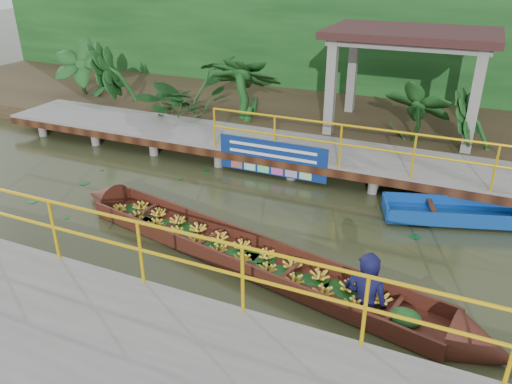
% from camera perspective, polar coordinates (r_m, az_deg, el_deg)
% --- Properties ---
extents(ground, '(80.00, 80.00, 0.00)m').
position_cam_1_polar(ground, '(10.45, -6.28, -3.07)').
color(ground, '#2A2E17').
rests_on(ground, ground).
extents(land_strip, '(30.00, 8.00, 0.45)m').
position_cam_1_polar(land_strip, '(16.78, 6.52, 8.91)').
color(land_strip, '#322619').
rests_on(land_strip, ground).
extents(far_dock, '(16.00, 2.06, 1.66)m').
position_cam_1_polar(far_dock, '(13.05, 1.14, 5.36)').
color(far_dock, slate).
rests_on(far_dock, ground).
extents(near_dock, '(18.00, 2.40, 1.73)m').
position_cam_1_polar(near_dock, '(7.02, -16.66, -17.55)').
color(near_dock, slate).
rests_on(near_dock, ground).
extents(pavilion, '(4.40, 3.00, 3.00)m').
position_cam_1_polar(pavilion, '(14.45, 17.34, 15.84)').
color(pavilion, slate).
rests_on(pavilion, ground).
extents(foliage_backdrop, '(30.00, 0.80, 4.00)m').
position_cam_1_polar(foliage_backdrop, '(18.73, 9.23, 16.07)').
color(foliage_backdrop, '#133B15').
rests_on(foliage_backdrop, ground).
extents(vendor_boat, '(8.86, 2.69, 2.27)m').
position_cam_1_polar(vendor_boat, '(8.60, 1.67, -7.34)').
color(vendor_boat, '#3C1810').
rests_on(vendor_boat, ground).
extents(moored_blue_boat, '(3.46, 1.81, 0.80)m').
position_cam_1_polar(moored_blue_boat, '(11.33, 25.78, -2.46)').
color(moored_blue_boat, '#0D3D97').
rests_on(moored_blue_boat, ground).
extents(blue_banner, '(2.75, 0.04, 0.86)m').
position_cam_1_polar(blue_banner, '(12.00, 1.86, 3.91)').
color(blue_banner, navy).
rests_on(blue_banner, ground).
extents(tropical_plants, '(14.37, 1.37, 1.71)m').
position_cam_1_polar(tropical_plants, '(15.14, -2.35, 11.47)').
color(tropical_plants, '#133B15').
rests_on(tropical_plants, ground).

